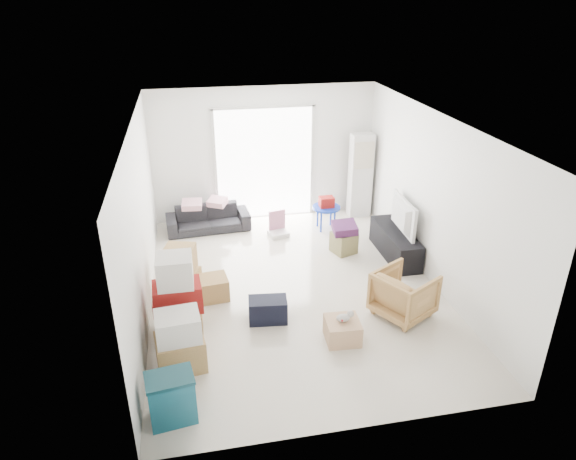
% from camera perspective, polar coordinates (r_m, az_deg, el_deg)
% --- Properties ---
extents(room_shell, '(4.98, 6.48, 3.18)m').
position_cam_1_polar(room_shell, '(7.71, 0.76, 2.14)').
color(room_shell, beige).
rests_on(room_shell, ground).
extents(sliding_door, '(2.10, 0.04, 2.33)m').
position_cam_1_polar(sliding_door, '(10.50, -2.63, 7.87)').
color(sliding_door, white).
rests_on(sliding_door, room_shell).
extents(ac_tower, '(0.45, 0.30, 1.75)m').
position_cam_1_polar(ac_tower, '(10.77, 8.04, 6.02)').
color(ac_tower, silver).
rests_on(ac_tower, room_shell).
extents(tv_console, '(0.44, 1.47, 0.49)m').
position_cam_1_polar(tv_console, '(9.38, 11.83, -1.47)').
color(tv_console, black).
rests_on(tv_console, room_shell).
extents(television, '(0.65, 1.07, 0.14)m').
position_cam_1_polar(television, '(9.24, 12.00, 0.26)').
color(television, black).
rests_on(television, tv_console).
extents(sofa, '(1.65, 0.59, 0.64)m').
position_cam_1_polar(sofa, '(10.28, -8.90, 1.67)').
color(sofa, '#25252A').
rests_on(sofa, room_shell).
extents(pillow_left, '(0.46, 0.38, 0.13)m').
position_cam_1_polar(pillow_left, '(10.13, -10.69, 3.53)').
color(pillow_left, '#E3A6BB').
rests_on(pillow_left, sofa).
extents(pillow_right, '(0.40, 0.38, 0.11)m').
position_cam_1_polar(pillow_right, '(10.19, -7.90, 3.79)').
color(pillow_right, '#E3A6BB').
rests_on(pillow_right, sofa).
extents(armchair, '(0.98, 1.00, 0.77)m').
position_cam_1_polar(armchair, '(7.69, 12.78, -6.72)').
color(armchair, tan).
rests_on(armchair, room_shell).
extents(storage_bins, '(0.56, 0.43, 0.60)m').
position_cam_1_polar(storage_bins, '(6.07, -12.82, -17.73)').
color(storage_bins, '#145267').
rests_on(storage_bins, room_shell).
extents(box_stack_a, '(0.65, 0.57, 0.79)m').
position_cam_1_polar(box_stack_a, '(6.69, -11.95, -12.11)').
color(box_stack_a, tan).
rests_on(box_stack_a, room_shell).
extents(box_stack_b, '(0.67, 0.62, 1.23)m').
position_cam_1_polar(box_stack_b, '(7.16, -12.10, -7.83)').
color(box_stack_b, tan).
rests_on(box_stack_b, room_shell).
extents(box_stack_c, '(0.65, 0.61, 0.78)m').
position_cam_1_polar(box_stack_c, '(8.22, -11.83, -4.44)').
color(box_stack_c, tan).
rests_on(box_stack_c, room_shell).
extents(loose_box, '(0.47, 0.47, 0.35)m').
position_cam_1_polar(loose_box, '(8.09, -8.24, -6.35)').
color(loose_box, tan).
rests_on(loose_box, room_shell).
extents(duffel_bag, '(0.58, 0.39, 0.35)m').
position_cam_1_polar(duffel_bag, '(7.49, -2.25, -8.86)').
color(duffel_bag, black).
rests_on(duffel_bag, room_shell).
extents(ottoman, '(0.49, 0.49, 0.38)m').
position_cam_1_polar(ottoman, '(9.38, 6.21, -1.39)').
color(ottoman, '#8F8853').
rests_on(ottoman, room_shell).
extents(blanket, '(0.45, 0.45, 0.14)m').
position_cam_1_polar(blanket, '(9.27, 6.29, 0.05)').
color(blanket, '#4F2153').
rests_on(blanket, ottoman).
extents(kids_table, '(0.56, 0.56, 0.68)m').
position_cam_1_polar(kids_table, '(10.16, 4.29, 2.67)').
color(kids_table, '#1132B4').
rests_on(kids_table, room_shell).
extents(toy_walker, '(0.42, 0.38, 0.48)m').
position_cam_1_polar(toy_walker, '(10.01, -1.14, 0.17)').
color(toy_walker, silver).
rests_on(toy_walker, room_shell).
extents(wood_crate, '(0.49, 0.49, 0.30)m').
position_cam_1_polar(wood_crate, '(7.17, 6.07, -11.02)').
color(wood_crate, tan).
rests_on(wood_crate, room_shell).
extents(plush_bunny, '(0.25, 0.15, 0.13)m').
position_cam_1_polar(plush_bunny, '(7.06, 6.35, -9.57)').
color(plush_bunny, '#B2ADA8').
rests_on(plush_bunny, wood_crate).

